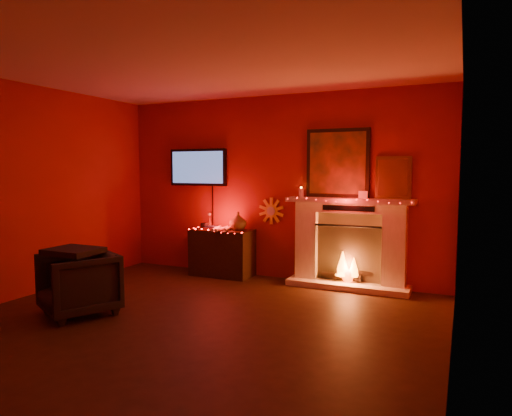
# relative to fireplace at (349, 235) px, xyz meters

# --- Properties ---
(room) EXTENTS (5.00, 5.00, 5.00)m
(room) POSITION_rel_fireplace_xyz_m (-1.14, -2.39, 0.63)
(room) COLOR black
(room) RESTS_ON ground
(floor) EXTENTS (5.00, 5.00, 0.00)m
(floor) POSITION_rel_fireplace_xyz_m (-1.14, -2.39, -0.72)
(floor) COLOR black
(floor) RESTS_ON ground
(fireplace) EXTENTS (1.72, 0.40, 2.18)m
(fireplace) POSITION_rel_fireplace_xyz_m (0.00, 0.00, 0.00)
(fireplace) COLOR #F0E0CA
(fireplace) RESTS_ON floor
(tv) EXTENTS (1.00, 0.07, 1.24)m
(tv) POSITION_rel_fireplace_xyz_m (-2.44, 0.06, 0.92)
(tv) COLOR black
(tv) RESTS_ON room
(sunburst_clock) EXTENTS (0.40, 0.03, 0.40)m
(sunburst_clock) POSITION_rel_fireplace_xyz_m (-1.19, 0.09, 0.28)
(sunburst_clock) COLOR yellow
(sunburst_clock) RESTS_ON room
(console_table) EXTENTS (0.93, 0.54, 0.98)m
(console_table) POSITION_rel_fireplace_xyz_m (-1.90, -0.13, -0.33)
(console_table) COLOR black
(console_table) RESTS_ON floor
(armchair) EXTENTS (1.01, 1.02, 0.70)m
(armchair) POSITION_rel_fireplace_xyz_m (-2.47, -2.44, -0.38)
(armchair) COLOR black
(armchair) RESTS_ON floor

